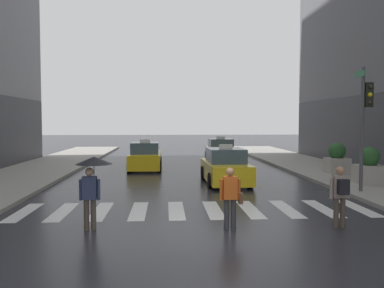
{
  "coord_description": "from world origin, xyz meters",
  "views": [
    {
      "loc": [
        -0.93,
        -10.19,
        2.85
      ],
      "look_at": [
        0.22,
        8.0,
        1.87
      ],
      "focal_mm": 38.81,
      "sensor_mm": 36.0,
      "label": 1
    }
  ],
  "objects_px": {
    "pedestrian_with_backpack": "(340,192)",
    "pedestrian_with_umbrella": "(92,173)",
    "taxi_second": "(145,157)",
    "pedestrian_with_handbag": "(231,195)",
    "traffic_light_pole": "(365,111)",
    "taxi_lead": "(225,168)",
    "planter_mid_block": "(337,159)",
    "taxi_third": "(220,151)",
    "planter_near_corner": "(369,167)"
  },
  "relations": [
    {
      "from": "pedestrian_with_handbag",
      "to": "pedestrian_with_backpack",
      "type": "bearing_deg",
      "value": -0.05
    },
    {
      "from": "pedestrian_with_handbag",
      "to": "planter_mid_block",
      "type": "bearing_deg",
      "value": 55.18
    },
    {
      "from": "taxi_second",
      "to": "pedestrian_with_umbrella",
      "type": "xyz_separation_m",
      "value": [
        -0.69,
        -13.85,
        0.79
      ]
    },
    {
      "from": "pedestrian_with_backpack",
      "to": "planter_mid_block",
      "type": "relative_size",
      "value": 1.03
    },
    {
      "from": "taxi_third",
      "to": "planter_near_corner",
      "type": "xyz_separation_m",
      "value": [
        4.96,
        -12.05,
        0.15
      ]
    },
    {
      "from": "pedestrian_with_backpack",
      "to": "planter_mid_block",
      "type": "height_order",
      "value": "planter_mid_block"
    },
    {
      "from": "pedestrian_with_umbrella",
      "to": "planter_near_corner",
      "type": "distance_m",
      "value": 12.7
    },
    {
      "from": "taxi_second",
      "to": "planter_mid_block",
      "type": "relative_size",
      "value": 2.84
    },
    {
      "from": "traffic_light_pole",
      "to": "pedestrian_with_umbrella",
      "type": "xyz_separation_m",
      "value": [
        -9.58,
        -4.64,
        -1.74
      ]
    },
    {
      "from": "traffic_light_pole",
      "to": "planter_mid_block",
      "type": "height_order",
      "value": "traffic_light_pole"
    },
    {
      "from": "taxi_lead",
      "to": "planter_near_corner",
      "type": "bearing_deg",
      "value": -12.72
    },
    {
      "from": "taxi_lead",
      "to": "planter_mid_block",
      "type": "height_order",
      "value": "taxi_lead"
    },
    {
      "from": "planter_mid_block",
      "to": "pedestrian_with_handbag",
      "type": "bearing_deg",
      "value": -124.82
    },
    {
      "from": "taxi_second",
      "to": "taxi_lead",
      "type": "bearing_deg",
      "value": -55.69
    },
    {
      "from": "taxi_third",
      "to": "pedestrian_with_umbrella",
      "type": "distance_m",
      "value": 19.61
    },
    {
      "from": "taxi_lead",
      "to": "pedestrian_with_handbag",
      "type": "relative_size",
      "value": 2.78
    },
    {
      "from": "pedestrian_with_backpack",
      "to": "pedestrian_with_handbag",
      "type": "relative_size",
      "value": 1.0
    },
    {
      "from": "traffic_light_pole",
      "to": "planter_mid_block",
      "type": "distance_m",
      "value": 6.24
    },
    {
      "from": "planter_mid_block",
      "to": "taxi_second",
      "type": "bearing_deg",
      "value": 160.57
    },
    {
      "from": "traffic_light_pole",
      "to": "taxi_second",
      "type": "xyz_separation_m",
      "value": [
        -8.89,
        9.21,
        -2.53
      ]
    },
    {
      "from": "taxi_third",
      "to": "pedestrian_with_handbag",
      "type": "distance_m",
      "value": 19.05
    },
    {
      "from": "pedestrian_with_umbrella",
      "to": "planter_near_corner",
      "type": "height_order",
      "value": "pedestrian_with_umbrella"
    },
    {
      "from": "pedestrian_with_umbrella",
      "to": "pedestrian_with_backpack",
      "type": "xyz_separation_m",
      "value": [
        6.56,
        -0.22,
        -0.54
      ]
    },
    {
      "from": "taxi_third",
      "to": "pedestrian_with_backpack",
      "type": "xyz_separation_m",
      "value": [
        0.71,
        -18.92,
        0.25
      ]
    },
    {
      "from": "pedestrian_with_handbag",
      "to": "taxi_third",
      "type": "bearing_deg",
      "value": 83.25
    },
    {
      "from": "taxi_second",
      "to": "planter_near_corner",
      "type": "height_order",
      "value": "taxi_second"
    },
    {
      "from": "pedestrian_with_backpack",
      "to": "pedestrian_with_umbrella",
      "type": "bearing_deg",
      "value": 178.07
    },
    {
      "from": "taxi_second",
      "to": "pedestrian_with_handbag",
      "type": "bearing_deg",
      "value": -78.29
    },
    {
      "from": "planter_mid_block",
      "to": "pedestrian_with_umbrella",
      "type": "bearing_deg",
      "value": -136.73
    },
    {
      "from": "traffic_light_pole",
      "to": "taxi_second",
      "type": "relative_size",
      "value": 1.06
    },
    {
      "from": "pedestrian_with_umbrella",
      "to": "planter_near_corner",
      "type": "bearing_deg",
      "value": 31.57
    },
    {
      "from": "taxi_lead",
      "to": "pedestrian_with_umbrella",
      "type": "height_order",
      "value": "pedestrian_with_umbrella"
    },
    {
      "from": "traffic_light_pole",
      "to": "planter_near_corner",
      "type": "bearing_deg",
      "value": 58.46
    },
    {
      "from": "pedestrian_with_backpack",
      "to": "pedestrian_with_handbag",
      "type": "height_order",
      "value": "same"
    },
    {
      "from": "taxi_lead",
      "to": "planter_near_corner",
      "type": "distance_m",
      "value": 6.3
    },
    {
      "from": "traffic_light_pole",
      "to": "pedestrian_with_backpack",
      "type": "distance_m",
      "value": 6.16
    },
    {
      "from": "taxi_lead",
      "to": "taxi_second",
      "type": "bearing_deg",
      "value": 124.31
    },
    {
      "from": "taxi_third",
      "to": "pedestrian_with_umbrella",
      "type": "height_order",
      "value": "pedestrian_with_umbrella"
    },
    {
      "from": "pedestrian_with_backpack",
      "to": "taxi_second",
      "type": "bearing_deg",
      "value": 112.63
    },
    {
      "from": "traffic_light_pole",
      "to": "planter_mid_block",
      "type": "relative_size",
      "value": 3.0
    },
    {
      "from": "taxi_second",
      "to": "pedestrian_with_handbag",
      "type": "xyz_separation_m",
      "value": [
        2.92,
        -14.07,
        0.21
      ]
    },
    {
      "from": "pedestrian_with_handbag",
      "to": "traffic_light_pole",
      "type": "bearing_deg",
      "value": 39.12
    },
    {
      "from": "taxi_lead",
      "to": "taxi_third",
      "type": "height_order",
      "value": "same"
    },
    {
      "from": "pedestrian_with_umbrella",
      "to": "pedestrian_with_handbag",
      "type": "xyz_separation_m",
      "value": [
        3.61,
        -0.22,
        -0.58
      ]
    },
    {
      "from": "planter_mid_block",
      "to": "traffic_light_pole",
      "type": "bearing_deg",
      "value": -103.15
    },
    {
      "from": "pedestrian_with_handbag",
      "to": "planter_near_corner",
      "type": "relative_size",
      "value": 1.03
    },
    {
      "from": "taxi_second",
      "to": "pedestrian_with_handbag",
      "type": "distance_m",
      "value": 14.37
    },
    {
      "from": "taxi_second",
      "to": "pedestrian_with_handbag",
      "type": "relative_size",
      "value": 2.75
    },
    {
      "from": "taxi_second",
      "to": "taxi_third",
      "type": "xyz_separation_m",
      "value": [
        5.16,
        4.85,
        0.0
      ]
    },
    {
      "from": "pedestrian_with_umbrella",
      "to": "pedestrian_with_handbag",
      "type": "relative_size",
      "value": 1.18
    }
  ]
}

